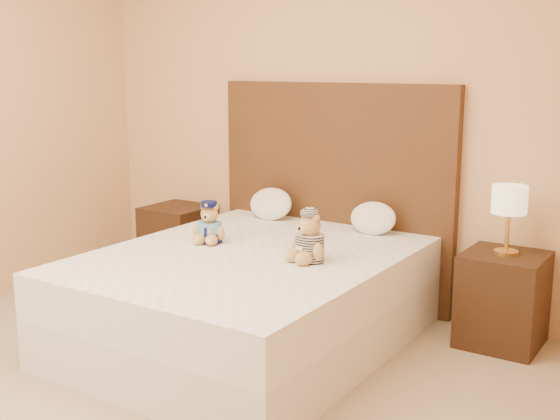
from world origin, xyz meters
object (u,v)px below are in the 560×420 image
object	(u,v)px
bed	(249,298)
teddy_police	(210,222)
nightstand_right	(503,299)
pillow_right	(373,217)
nightstand_left	(178,241)
lamp	(509,203)
teddy_prisoner	(310,236)
pillow_left	(271,202)

from	to	relation	value
bed	teddy_police	world-z (taller)	teddy_police
nightstand_right	pillow_right	distance (m)	0.94
nightstand_left	lamp	size ratio (longest dim) A/B	1.38
lamp	teddy_prisoner	bearing A→B (deg)	-139.35
nightstand_right	pillow_left	world-z (taller)	pillow_left
nightstand_left	pillow_left	distance (m)	0.93
nightstand_left	pillow_right	distance (m)	1.68
nightstand_left	teddy_prisoner	distance (m)	1.84
bed	teddy_prisoner	distance (m)	0.56
pillow_left	teddy_police	bearing A→B (deg)	-85.56
nightstand_left	nightstand_right	distance (m)	2.50
teddy_prisoner	pillow_left	size ratio (longest dim) A/B	0.83
nightstand_left	pillow_left	bearing A→B (deg)	2.03
pillow_left	bed	bearing A→B (deg)	-63.99
teddy_prisoner	pillow_left	distance (m)	1.10
bed	nightstand_left	xyz separation A→B (m)	(-1.25, 0.80, -0.00)
nightstand_right	lamp	world-z (taller)	lamp
pillow_right	teddy_prisoner	bearing A→B (deg)	-90.76
bed	teddy_prisoner	xyz separation A→B (m)	(0.38, 0.05, 0.42)
bed	lamp	xyz separation A→B (m)	(1.25, 0.80, 0.57)
nightstand_left	teddy_prisoner	xyz separation A→B (m)	(1.63, -0.75, 0.42)
teddy_police	pillow_right	distance (m)	1.05
nightstand_left	teddy_police	xyz separation A→B (m)	(0.90, -0.73, 0.40)
nightstand_left	teddy_police	distance (m)	1.23
pillow_left	pillow_right	distance (m)	0.79
nightstand_right	lamp	size ratio (longest dim) A/B	1.38
lamp	teddy_prisoner	size ratio (longest dim) A/B	1.43
teddy_police	teddy_prisoner	world-z (taller)	teddy_prisoner
bed	teddy_prisoner	size ratio (longest dim) A/B	7.13
teddy_police	nightstand_right	bearing A→B (deg)	8.11
nightstand_left	teddy_police	world-z (taller)	teddy_police
bed	lamp	world-z (taller)	lamp
nightstand_right	teddy_prisoner	xyz separation A→B (m)	(-0.87, -0.75, 0.42)
teddy_police	teddy_prisoner	distance (m)	0.73
pillow_right	pillow_left	bearing A→B (deg)	180.00
teddy_police	pillow_left	distance (m)	0.76
bed	pillow_left	bearing A→B (deg)	116.01
lamp	nightstand_left	bearing A→B (deg)	180.00
nightstand_left	bed	bearing A→B (deg)	-32.62
nightstand_left	pillow_right	size ratio (longest dim) A/B	1.75
nightstand_right	teddy_police	size ratio (longest dim) A/B	2.17
nightstand_left	lamp	distance (m)	2.56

